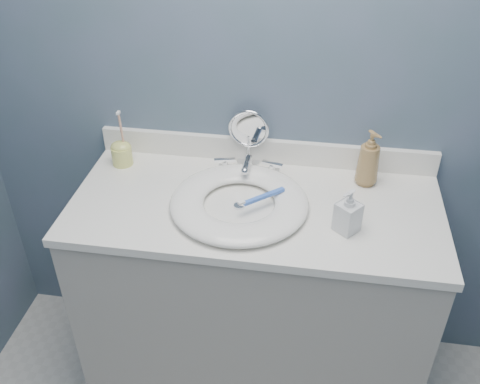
% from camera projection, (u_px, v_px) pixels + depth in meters
% --- Properties ---
extents(back_wall, '(2.20, 0.02, 2.40)m').
position_uv_depth(back_wall, '(268.00, 78.00, 1.79)').
color(back_wall, '#445D66').
rests_on(back_wall, ground).
extents(vanity_cabinet, '(1.20, 0.55, 0.85)m').
position_uv_depth(vanity_cabinet, '(254.00, 300.00, 2.02)').
color(vanity_cabinet, '#A8A199').
rests_on(vanity_cabinet, ground).
extents(countertop, '(1.22, 0.57, 0.03)m').
position_uv_depth(countertop, '(256.00, 207.00, 1.76)').
color(countertop, white).
rests_on(countertop, vanity_cabinet).
extents(backsplash, '(1.22, 0.02, 0.09)m').
position_uv_depth(backsplash, '(265.00, 151.00, 1.94)').
color(backsplash, white).
rests_on(backsplash, countertop).
extents(basin, '(0.45, 0.45, 0.04)m').
position_uv_depth(basin, '(239.00, 202.00, 1.73)').
color(basin, white).
rests_on(basin, countertop).
extents(drain, '(0.04, 0.04, 0.01)m').
position_uv_depth(drain, '(239.00, 206.00, 1.74)').
color(drain, silver).
rests_on(drain, countertop).
extents(faucet, '(0.25, 0.13, 0.07)m').
position_uv_depth(faucet, '(248.00, 168.00, 1.88)').
color(faucet, silver).
rests_on(faucet, countertop).
extents(makeup_mirror, '(0.15, 0.08, 0.22)m').
position_uv_depth(makeup_mirror, '(249.00, 135.00, 1.89)').
color(makeup_mirror, silver).
rests_on(makeup_mirror, countertop).
extents(soap_bottle_amber, '(0.11, 0.11, 0.20)m').
position_uv_depth(soap_bottle_amber, '(369.00, 158.00, 1.79)').
color(soap_bottle_amber, olive).
rests_on(soap_bottle_amber, countertop).
extents(soap_bottle_clear, '(0.09, 0.09, 0.15)m').
position_uv_depth(soap_bottle_clear, '(348.00, 211.00, 1.60)').
color(soap_bottle_clear, silver).
rests_on(soap_bottle_clear, countertop).
extents(toothbrush_holder, '(0.07, 0.07, 0.21)m').
position_uv_depth(toothbrush_holder, '(122.00, 152.00, 1.93)').
color(toothbrush_holder, '#D6D96C').
rests_on(toothbrush_holder, countertop).
extents(toothbrush_lying, '(0.14, 0.12, 0.02)m').
position_uv_depth(toothbrush_lying, '(262.00, 197.00, 1.71)').
color(toothbrush_lying, blue).
rests_on(toothbrush_lying, basin).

